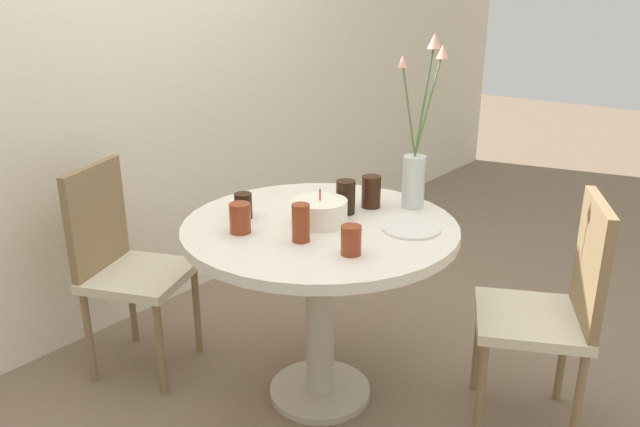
% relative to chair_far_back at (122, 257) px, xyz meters
% --- Properties ---
extents(ground_plane, '(16.00, 16.00, 0.00)m').
position_rel_chair_far_back_xyz_m(ground_plane, '(0.35, -0.82, -0.53)').
color(ground_plane, '#7A6651').
extents(wall_back, '(8.00, 0.05, 2.60)m').
position_rel_chair_far_back_xyz_m(wall_back, '(0.35, 0.40, 0.77)').
color(wall_back, beige).
rests_on(wall_back, ground_plane).
extents(dining_table, '(1.06, 1.06, 0.77)m').
position_rel_chair_far_back_xyz_m(dining_table, '(0.35, -0.82, 0.10)').
color(dining_table, silver).
rests_on(dining_table, ground_plane).
extents(chair_far_back, '(0.53, 0.53, 0.93)m').
position_rel_chair_far_back_xyz_m(chair_far_back, '(0.00, 0.00, 0.00)').
color(chair_far_back, beige).
rests_on(chair_far_back, ground_plane).
extents(chair_left_flank, '(0.54, 0.54, 0.93)m').
position_rel_chair_far_back_xyz_m(chair_left_flank, '(0.76, -1.61, 0.00)').
color(chair_left_flank, beige).
rests_on(chair_left_flank, ground_plane).
extents(birthday_cake, '(0.21, 0.21, 0.14)m').
position_rel_chair_far_back_xyz_m(birthday_cake, '(0.35, -0.81, 0.29)').
color(birthday_cake, white).
rests_on(birthday_cake, dining_table).
extents(flower_vase, '(0.23, 0.20, 0.70)m').
position_rel_chair_far_back_xyz_m(flower_vase, '(0.75, -1.00, 0.45)').
color(flower_vase, silver).
rests_on(flower_vase, dining_table).
extents(side_plate, '(0.22, 0.22, 0.01)m').
position_rel_chair_far_back_xyz_m(side_plate, '(0.51, -1.13, 0.25)').
color(side_plate, silver).
rests_on(side_plate, dining_table).
extents(drink_glass_0, '(0.08, 0.08, 0.13)m').
position_rel_chair_far_back_xyz_m(drink_glass_0, '(0.51, -0.82, 0.31)').
color(drink_glass_0, black).
rests_on(drink_glass_0, dining_table).
extents(drink_glass_1, '(0.07, 0.07, 0.10)m').
position_rel_chair_far_back_xyz_m(drink_glass_1, '(0.19, -1.08, 0.29)').
color(drink_glass_1, maroon).
rests_on(drink_glass_1, dining_table).
extents(drink_glass_2, '(0.06, 0.06, 0.14)m').
position_rel_chair_far_back_xyz_m(drink_glass_2, '(0.17, -0.88, 0.31)').
color(drink_glass_2, maroon).
rests_on(drink_glass_2, dining_table).
extents(drink_glass_3, '(0.08, 0.08, 0.11)m').
position_rel_chair_far_back_xyz_m(drink_glass_3, '(0.10, -0.65, 0.30)').
color(drink_glass_3, maroon).
rests_on(drink_glass_3, dining_table).
extents(drink_glass_4, '(0.07, 0.07, 0.10)m').
position_rel_chair_far_back_xyz_m(drink_glass_4, '(0.21, -0.54, 0.29)').
color(drink_glass_4, black).
rests_on(drink_glass_4, dining_table).
extents(drink_glass_5, '(0.08, 0.08, 0.13)m').
position_rel_chair_far_back_xyz_m(drink_glass_5, '(0.64, -0.86, 0.31)').
color(drink_glass_5, '#33190C').
rests_on(drink_glass_5, dining_table).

